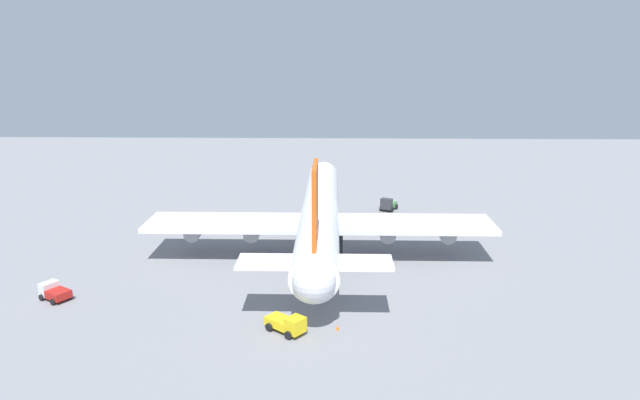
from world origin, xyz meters
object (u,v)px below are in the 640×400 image
at_px(cargo_airplane, 320,214).
at_px(safety_cone_tail, 338,327).
at_px(baggage_tug, 287,324).
at_px(cargo_loader, 54,292).
at_px(safety_cone_nose, 323,204).
at_px(pushback_tractor, 388,204).

relative_size(cargo_airplane, safety_cone_tail, 103.99).
bearing_deg(baggage_tug, cargo_loader, 74.52).
distance_m(cargo_airplane, baggage_tug, 27.83).
relative_size(cargo_loader, baggage_tug, 0.90).
distance_m(baggage_tug, safety_cone_nose, 54.43).
height_order(cargo_airplane, pushback_tractor, cargo_airplane).
height_order(pushback_tractor, safety_cone_nose, pushback_tractor).
xyz_separation_m(cargo_airplane, cargo_loader, (-18.92, 32.98, -4.99)).
xyz_separation_m(baggage_tug, pushback_tractor, (51.46, -15.68, 0.12)).
bearing_deg(cargo_airplane, pushback_tractor, -27.68).
height_order(baggage_tug, pushback_tractor, pushback_tractor).
xyz_separation_m(cargo_airplane, baggage_tug, (-27.24, 2.97, -4.91)).
relative_size(safety_cone_nose, safety_cone_tail, 1.32).
height_order(cargo_airplane, baggage_tug, cargo_airplane).
bearing_deg(pushback_tractor, safety_cone_tail, 168.77).
bearing_deg(pushback_tractor, baggage_tug, 163.06).
relative_size(baggage_tug, safety_cone_tail, 8.61).
height_order(safety_cone_nose, safety_cone_tail, safety_cone_nose).
bearing_deg(cargo_airplane, safety_cone_nose, -0.02).
distance_m(pushback_tractor, safety_cone_tail, 51.68).
relative_size(cargo_loader, safety_cone_nose, 5.91).
height_order(cargo_loader, safety_cone_tail, cargo_loader).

